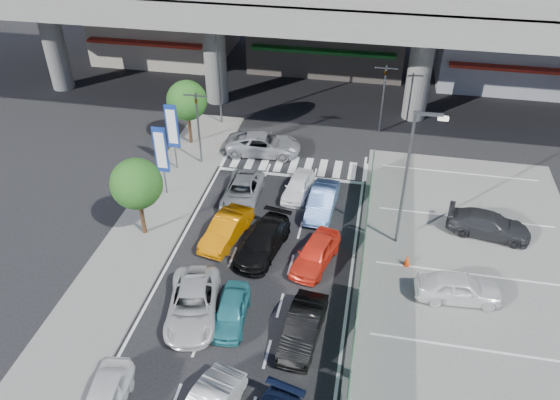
% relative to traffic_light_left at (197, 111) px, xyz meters
% --- Properties ---
extents(ground, '(120.00, 120.00, 0.00)m').
position_rel_traffic_light_left_xyz_m(ground, '(6.20, -12.00, -3.94)').
color(ground, black).
rests_on(ground, ground).
extents(parking_lot, '(12.00, 28.00, 0.06)m').
position_rel_traffic_light_left_xyz_m(parking_lot, '(17.20, -10.00, -3.91)').
color(parking_lot, '#61615E').
rests_on(parking_lot, ground).
extents(sidewalk_left, '(4.00, 30.00, 0.12)m').
position_rel_traffic_light_left_xyz_m(sidewalk_left, '(-0.80, -8.00, -3.88)').
color(sidewalk_left, '#61615E').
rests_on(sidewalk_left, ground).
extents(fence_run, '(0.16, 22.00, 1.80)m').
position_rel_traffic_light_left_xyz_m(fence_run, '(11.50, -11.00, -3.04)').
color(fence_run, '#205E30').
rests_on(fence_run, ground).
extents(building_east, '(12.00, 10.90, 12.00)m').
position_rel_traffic_light_left_xyz_m(building_east, '(22.20, 19.97, 2.06)').
color(building_east, gray).
rests_on(building_east, ground).
extents(traffic_light_left, '(1.60, 1.24, 5.20)m').
position_rel_traffic_light_left_xyz_m(traffic_light_left, '(0.00, 0.00, 0.00)').
color(traffic_light_left, '#595B60').
rests_on(traffic_light_left, ground).
extents(traffic_light_right, '(1.60, 1.24, 5.20)m').
position_rel_traffic_light_left_xyz_m(traffic_light_right, '(11.70, 7.00, 0.00)').
color(traffic_light_right, '#595B60').
rests_on(traffic_light_right, ground).
extents(street_lamp_right, '(1.65, 0.22, 8.00)m').
position_rel_traffic_light_left_xyz_m(street_lamp_right, '(13.37, -6.00, 0.83)').
color(street_lamp_right, '#595B60').
rests_on(street_lamp_right, ground).
extents(street_lamp_left, '(1.65, 0.22, 8.00)m').
position_rel_traffic_light_left_xyz_m(street_lamp_left, '(-0.13, 6.00, 0.83)').
color(street_lamp_left, '#595B60').
rests_on(street_lamp_left, ground).
extents(signboard_near, '(0.80, 0.14, 4.70)m').
position_rel_traffic_light_left_xyz_m(signboard_near, '(-1.00, -4.01, -0.87)').
color(signboard_near, '#595B60').
rests_on(signboard_near, ground).
extents(signboard_far, '(0.80, 0.14, 4.70)m').
position_rel_traffic_light_left_xyz_m(signboard_far, '(-1.40, -1.01, -0.87)').
color(signboard_far, '#595B60').
rests_on(signboard_far, ground).
extents(tree_near, '(2.80, 2.80, 4.80)m').
position_rel_traffic_light_left_xyz_m(tree_near, '(-0.80, -8.00, -0.55)').
color(tree_near, '#382314').
rests_on(tree_near, ground).
extents(tree_far, '(2.80, 2.80, 4.80)m').
position_rel_traffic_light_left_xyz_m(tree_far, '(-1.60, 2.50, -0.55)').
color(tree_far, '#382314').
rests_on(tree_far, ground).
extents(sedan_white_mid_left, '(3.30, 5.34, 1.38)m').
position_rel_traffic_light_left_xyz_m(sedan_white_mid_left, '(3.89, -13.36, -3.25)').
color(sedan_white_mid_left, silver).
rests_on(sedan_white_mid_left, ground).
extents(taxi_teal_mid, '(1.71, 3.69, 1.23)m').
position_rel_traffic_light_left_xyz_m(taxi_teal_mid, '(5.74, -13.35, -3.32)').
color(taxi_teal_mid, teal).
rests_on(taxi_teal_mid, ground).
extents(hatch_black_mid_right, '(1.84, 4.30, 1.38)m').
position_rel_traffic_light_left_xyz_m(hatch_black_mid_right, '(9.19, -13.79, -3.25)').
color(hatch_black_mid_right, black).
rests_on(hatch_black_mid_right, ground).
extents(taxi_orange_left, '(2.29, 4.40, 1.38)m').
position_rel_traffic_light_left_xyz_m(taxi_orange_left, '(3.89, -7.55, -3.25)').
color(taxi_orange_left, '#BC6303').
rests_on(taxi_orange_left, ground).
extents(sedan_black_mid, '(2.73, 4.96, 1.36)m').
position_rel_traffic_light_left_xyz_m(sedan_black_mid, '(6.10, -8.19, -3.25)').
color(sedan_black_mid, black).
rests_on(sedan_black_mid, ground).
extents(taxi_orange_right, '(2.60, 4.33, 1.38)m').
position_rel_traffic_light_left_xyz_m(taxi_orange_right, '(9.04, -8.62, -3.25)').
color(taxi_orange_right, red).
rests_on(taxi_orange_right, ground).
extents(wagon_silver_front_left, '(2.33, 4.72, 1.29)m').
position_rel_traffic_light_left_xyz_m(wagon_silver_front_left, '(3.81, -3.74, -3.29)').
color(wagon_silver_front_left, '#95989C').
rests_on(wagon_silver_front_left, ground).
extents(sedan_white_front_mid, '(1.85, 3.77, 1.24)m').
position_rel_traffic_light_left_xyz_m(sedan_white_front_mid, '(7.07, -2.44, -3.32)').
color(sedan_white_front_mid, white).
rests_on(sedan_white_front_mid, ground).
extents(kei_truck_front_right, '(1.68, 4.26, 1.38)m').
position_rel_traffic_light_left_xyz_m(kei_truck_front_right, '(8.78, -3.88, -3.25)').
color(kei_truck_front_right, '#5B83C7').
rests_on(kei_truck_front_right, ground).
extents(crossing_wagon_silver, '(5.35, 2.76, 1.44)m').
position_rel_traffic_light_left_xyz_m(crossing_wagon_silver, '(3.86, 2.16, -3.21)').
color(crossing_wagon_silver, '#9A9BA2').
rests_on(crossing_wagon_silver, ground).
extents(parked_sedan_white, '(4.24, 1.94, 1.41)m').
position_rel_traffic_light_left_xyz_m(parked_sedan_white, '(16.23, -9.92, -3.17)').
color(parked_sedan_white, silver).
rests_on(parked_sedan_white, parking_lot).
extents(parked_sedan_dgrey, '(4.81, 2.58, 1.33)m').
position_rel_traffic_light_left_xyz_m(parked_sedan_dgrey, '(18.24, -4.38, -3.21)').
color(parked_sedan_dgrey, '#2B2C2F').
rests_on(parked_sedan_dgrey, parking_lot).
extents(traffic_cone, '(0.44, 0.44, 0.71)m').
position_rel_traffic_light_left_xyz_m(traffic_cone, '(13.79, -7.93, -3.52)').
color(traffic_cone, red).
rests_on(traffic_cone, parking_lot).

